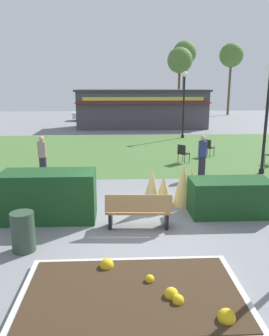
# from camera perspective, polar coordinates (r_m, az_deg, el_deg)

# --- Properties ---
(ground_plane) EXTENTS (80.00, 80.00, 0.00)m
(ground_plane) POSITION_cam_1_polar(r_m,az_deg,el_deg) (9.15, 0.85, -9.52)
(ground_plane) COLOR slate
(lawn_patch) EXTENTS (36.00, 12.00, 0.01)m
(lawn_patch) POSITION_cam_1_polar(r_m,az_deg,el_deg) (19.21, -1.15, 3.00)
(lawn_patch) COLOR #446B33
(lawn_patch) RESTS_ON ground_plane
(flower_bed) EXTENTS (3.91, 2.44, 0.33)m
(flower_bed) POSITION_cam_1_polar(r_m,az_deg,el_deg) (6.25, -0.10, -20.71)
(flower_bed) COLOR beige
(flower_bed) RESTS_ON ground_plane
(park_bench) EXTENTS (1.73, 0.62, 0.95)m
(park_bench) POSITION_cam_1_polar(r_m,az_deg,el_deg) (8.76, 0.68, -7.20)
(park_bench) COLOR #9E7547
(park_bench) RESTS_ON ground_plane
(hedge_left) EXTENTS (2.52, 1.10, 1.36)m
(hedge_left) POSITION_cam_1_polar(r_m,az_deg,el_deg) (9.55, -14.20, -4.59)
(hedge_left) COLOR #19421E
(hedge_left) RESTS_ON ground_plane
(hedge_right) EXTENTS (2.27, 1.10, 1.02)m
(hedge_right) POSITION_cam_1_polar(r_m,az_deg,el_deg) (10.05, 15.79, -4.75)
(hedge_right) COLOR #19421E
(hedge_right) RESTS_ON ground_plane
(ornamental_grass_behind_left) EXTENTS (0.62, 0.62, 1.39)m
(ornamental_grass_behind_left) POSITION_cam_1_polar(r_m,az_deg,el_deg) (10.43, 8.21, -2.63)
(ornamental_grass_behind_left) COLOR tan
(ornamental_grass_behind_left) RESTS_ON ground_plane
(ornamental_grass_behind_right) EXTENTS (0.75, 0.75, 1.12)m
(ornamental_grass_behind_right) POSITION_cam_1_polar(r_m,az_deg,el_deg) (10.77, 9.54, -2.90)
(ornamental_grass_behind_right) COLOR tan
(ornamental_grass_behind_right) RESTS_ON ground_plane
(ornamental_grass_behind_center) EXTENTS (0.68, 0.68, 1.27)m
(ornamental_grass_behind_center) POSITION_cam_1_polar(r_m,az_deg,el_deg) (9.86, 2.96, -3.83)
(ornamental_grass_behind_center) COLOR tan
(ornamental_grass_behind_center) RESTS_ON ground_plane
(ornamental_grass_behind_far) EXTENTS (0.56, 0.56, 0.95)m
(ornamental_grass_behind_far) POSITION_cam_1_polar(r_m,az_deg,el_deg) (10.47, 4.91, -3.73)
(ornamental_grass_behind_far) COLOR tan
(ornamental_grass_behind_far) RESTS_ON ground_plane
(lamppost_mid) EXTENTS (0.36, 0.36, 4.50)m
(lamppost_mid) POSITION_cam_1_polar(r_m,az_deg,el_deg) (14.77, 21.52, 9.75)
(lamppost_mid) COLOR black
(lamppost_mid) RESTS_ON ground_plane
(lamppost_far) EXTENTS (0.36, 0.36, 4.50)m
(lamppost_far) POSITION_cam_1_polar(r_m,az_deg,el_deg) (23.82, 8.34, 11.77)
(lamppost_far) COLOR black
(lamppost_far) RESTS_ON ground_plane
(trash_bin) EXTENTS (0.52, 0.52, 0.91)m
(trash_bin) POSITION_cam_1_polar(r_m,az_deg,el_deg) (8.04, -18.28, -10.17)
(trash_bin) COLOR #2D4233
(trash_bin) RESTS_ON ground_plane
(food_kiosk) EXTENTS (11.17, 4.02, 3.23)m
(food_kiosk) POSITION_cam_1_polar(r_m,az_deg,el_deg) (29.50, 1.24, 9.98)
(food_kiosk) COLOR #47424C
(food_kiosk) RESTS_ON ground_plane
(cafe_chair_east) EXTENTS (0.62, 0.62, 0.89)m
(cafe_chair_east) POSITION_cam_1_polar(r_m,az_deg,el_deg) (16.16, 8.15, 2.67)
(cafe_chair_east) COLOR black
(cafe_chair_east) RESTS_ON ground_plane
(cafe_chair_center) EXTENTS (0.62, 0.62, 0.89)m
(cafe_chair_center) POSITION_cam_1_polar(r_m,az_deg,el_deg) (17.93, 12.32, 3.59)
(cafe_chair_center) COLOR black
(cafe_chair_center) RESTS_ON ground_plane
(person_strolling) EXTENTS (0.34, 0.34, 1.69)m
(person_strolling) POSITION_cam_1_polar(r_m,az_deg,el_deg) (13.76, 11.37, 1.99)
(person_strolling) COLOR #23232D
(person_strolling) RESTS_ON ground_plane
(person_standing) EXTENTS (0.34, 0.34, 1.69)m
(person_standing) POSITION_cam_1_polar(r_m,az_deg,el_deg) (13.84, -15.26, 1.84)
(person_standing) COLOR #23232D
(person_standing) RESTS_ON ground_plane
(parked_car_west_slot) EXTENTS (4.26, 2.18, 1.20)m
(parked_car_west_slot) POSITION_cam_1_polar(r_m,az_deg,el_deg) (35.78, -7.00, 9.00)
(parked_car_west_slot) COLOR silver
(parked_car_west_slot) RESTS_ON ground_plane
(tree_left_bg) EXTENTS (2.80, 2.80, 7.66)m
(tree_left_bg) POSITION_cam_1_polar(r_m,az_deg,el_deg) (39.72, 7.65, 17.47)
(tree_left_bg) COLOR brown
(tree_left_bg) RESTS_ON ground_plane
(tree_right_bg) EXTENTS (2.80, 2.80, 8.70)m
(tree_right_bg) POSITION_cam_1_polar(r_m,az_deg,el_deg) (42.90, 8.44, 18.53)
(tree_right_bg) COLOR brown
(tree_right_bg) RESTS_ON ground_plane
(tree_center_bg) EXTENTS (2.80, 2.80, 8.42)m
(tree_center_bg) POSITION_cam_1_polar(r_m,az_deg,el_deg) (43.75, 16.02, 17.72)
(tree_center_bg) COLOR brown
(tree_center_bg) RESTS_ON ground_plane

